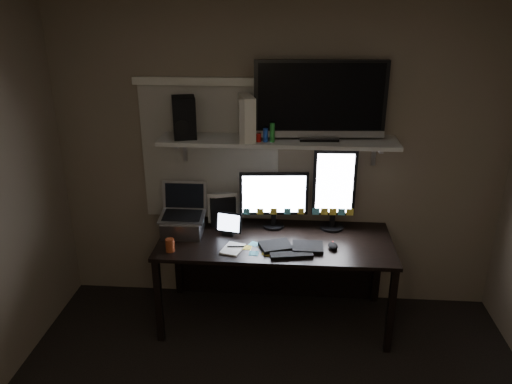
# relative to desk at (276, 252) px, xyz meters

# --- Properties ---
(back_wall) EXTENTS (3.60, 0.00, 3.60)m
(back_wall) POSITION_rel_desk_xyz_m (0.00, 0.25, 0.70)
(back_wall) COLOR #7A6857
(back_wall) RESTS_ON floor
(window_blinds) EXTENTS (1.10, 0.02, 1.10)m
(window_blinds) POSITION_rel_desk_xyz_m (-0.55, 0.24, 0.75)
(window_blinds) COLOR beige
(window_blinds) RESTS_ON back_wall
(desk) EXTENTS (1.80, 0.75, 0.73)m
(desk) POSITION_rel_desk_xyz_m (0.00, 0.00, 0.00)
(desk) COLOR black
(desk) RESTS_ON floor
(wall_shelf) EXTENTS (1.80, 0.35, 0.03)m
(wall_shelf) POSITION_rel_desk_xyz_m (0.00, 0.08, 0.91)
(wall_shelf) COLOR beige
(wall_shelf) RESTS_ON back_wall
(monitor_landscape) EXTENTS (0.55, 0.11, 0.48)m
(monitor_landscape) POSITION_rel_desk_xyz_m (-0.03, 0.11, 0.42)
(monitor_landscape) COLOR black
(monitor_landscape) RESTS_ON desk
(monitor_portrait) EXTENTS (0.34, 0.07, 0.67)m
(monitor_portrait) POSITION_rel_desk_xyz_m (0.45, 0.12, 0.51)
(monitor_portrait) COLOR black
(monitor_portrait) RESTS_ON desk
(keyboard) EXTENTS (0.50, 0.27, 0.03)m
(keyboard) POSITION_rel_desk_xyz_m (0.13, -0.26, 0.19)
(keyboard) COLOR black
(keyboard) RESTS_ON desk
(mouse) EXTENTS (0.08, 0.12, 0.04)m
(mouse) POSITION_rel_desk_xyz_m (0.43, -0.23, 0.20)
(mouse) COLOR black
(mouse) RESTS_ON desk
(notepad) EXTENTS (0.19, 0.22, 0.01)m
(notepad) POSITION_rel_desk_xyz_m (-0.31, -0.31, 0.18)
(notepad) COLOR white
(notepad) RESTS_ON desk
(tablet) EXTENTS (0.23, 0.14, 0.19)m
(tablet) POSITION_rel_desk_xyz_m (-0.37, -0.06, 0.27)
(tablet) COLOR black
(tablet) RESTS_ON desk
(file_sorter) EXTENTS (0.22, 0.15, 0.26)m
(file_sorter) POSITION_rel_desk_xyz_m (-0.44, 0.12, 0.31)
(file_sorter) COLOR black
(file_sorter) RESTS_ON desk
(laptop) EXTENTS (0.35, 0.29, 0.39)m
(laptop) POSITION_rel_desk_xyz_m (-0.73, -0.09, 0.37)
(laptop) COLOR #A1A2A6
(laptop) RESTS_ON desk
(cup) EXTENTS (0.07, 0.07, 0.10)m
(cup) POSITION_rel_desk_xyz_m (-0.77, -0.37, 0.23)
(cup) COLOR #90371A
(cup) RESTS_ON desk
(sticky_notes) EXTENTS (0.32, 0.25, 0.00)m
(sticky_notes) POSITION_rel_desk_xyz_m (-0.18, -0.26, 0.18)
(sticky_notes) COLOR yellow
(sticky_notes) RESTS_ON desk
(tv) EXTENTS (0.98, 0.24, 0.58)m
(tv) POSITION_rel_desk_xyz_m (0.30, 0.10, 1.22)
(tv) COLOR black
(tv) RESTS_ON wall_shelf
(game_console) EXTENTS (0.16, 0.29, 0.33)m
(game_console) POSITION_rel_desk_xyz_m (-0.23, 0.06, 1.09)
(game_console) COLOR beige
(game_console) RESTS_ON wall_shelf
(speaker) EXTENTS (0.21, 0.24, 0.31)m
(speaker) POSITION_rel_desk_xyz_m (-0.71, 0.07, 1.08)
(speaker) COLOR black
(speaker) RESTS_ON wall_shelf
(bottles) EXTENTS (0.23, 0.11, 0.14)m
(bottles) POSITION_rel_desk_xyz_m (-0.09, -0.01, 1.00)
(bottles) COLOR #A50F0C
(bottles) RESTS_ON wall_shelf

